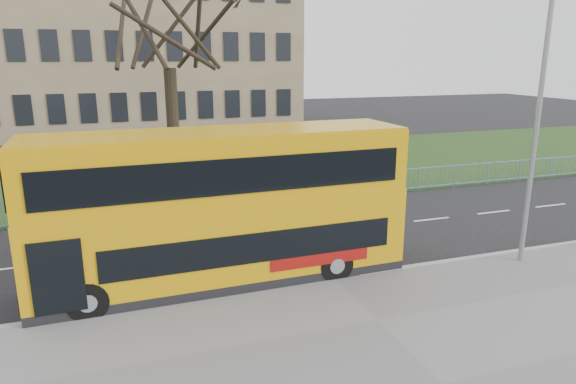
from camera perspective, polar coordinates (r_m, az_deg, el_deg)
The scene contains 8 objects.
ground at distance 16.25m, azimuth 2.89°, elevation -7.73°, with size 120.00×120.00×0.00m, color black.
kerb at distance 14.92m, azimuth 5.13°, elevation -9.62°, with size 80.00×0.20×0.14m, color #949497.
grass_verge at distance 29.43m, azimuth -7.49°, elevation 2.55°, with size 80.00×15.40×0.08m, color #203513.
guard_railing at distance 22.02m, azimuth -3.47°, elevation -0.15°, with size 40.00×0.12×1.10m, color #6789B8, non-canonical shape.
bare_tree at distance 24.07m, azimuth -13.17°, elevation 15.85°, with size 9.43×9.43×13.47m, color black, non-canonical shape.
civic_building at distance 48.93m, azimuth -18.87°, elevation 14.96°, with size 30.00×15.00×14.00m, color #7B654E.
yellow_bus at distance 14.23m, azimuth -7.26°, elevation -1.38°, with size 10.22×2.61×4.27m.
street_lamp at distance 16.54m, azimuth 25.68°, elevation 6.95°, with size 1.65×0.27×7.76m.
Camera 1 is at (-5.64, -13.91, 6.23)m, focal length 32.00 mm.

